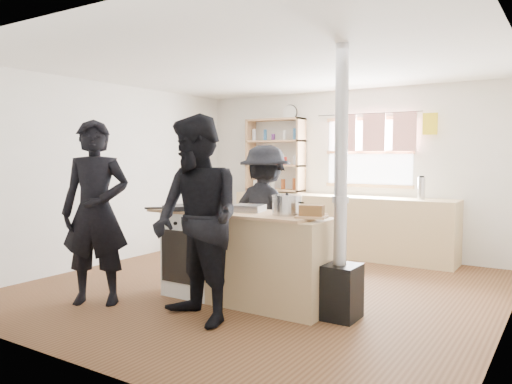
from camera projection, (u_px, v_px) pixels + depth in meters
ground at (261, 288)px, 5.69m from camera, size 5.00×5.00×0.01m
back_counter at (339, 225)px, 7.52m from camera, size 3.40×0.55×0.90m
shelving_unit at (275, 155)px, 8.19m from camera, size 1.00×0.28×1.20m
thermos at (421, 188)px, 6.83m from camera, size 0.10×0.10×0.30m
cooking_island at (245, 257)px, 5.11m from camera, size 1.97×0.64×0.93m
skillet_greens at (178, 207)px, 5.27m from camera, size 0.48×0.48×0.05m
roast_tray at (249, 208)px, 5.13m from camera, size 0.35×0.33×0.07m
stockpot_stove at (220, 200)px, 5.44m from camera, size 0.25×0.25×0.20m
stockpot_counter at (287, 205)px, 4.83m from camera, size 0.29×0.29×0.22m
bread_board at (312, 212)px, 4.60m from camera, size 0.31×0.25×0.12m
flue_heater at (340, 249)px, 4.57m from camera, size 0.35×0.35×2.50m
person_near_left at (96, 212)px, 5.03m from camera, size 0.81×0.74×1.86m
person_near_right at (197, 220)px, 4.43m from camera, size 1.09×0.96×1.87m
person_far at (265, 213)px, 5.99m from camera, size 1.09×0.68×1.63m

